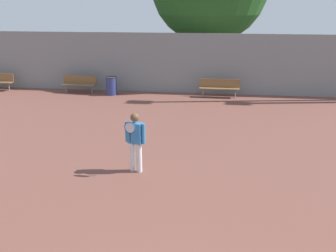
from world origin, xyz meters
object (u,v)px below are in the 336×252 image
at_px(bench_courtside_near, 79,82).
at_px(tennis_player, 135,139).
at_px(bench_courtside_far, 219,86).
at_px(trash_bin, 111,86).

bearing_deg(bench_courtside_near, tennis_player, -61.69).
relative_size(bench_courtside_near, bench_courtside_far, 0.89).
bearing_deg(trash_bin, bench_courtside_near, 172.29).
distance_m(bench_courtside_far, trash_bin, 5.17).
distance_m(bench_courtside_near, trash_bin, 1.71).
bearing_deg(bench_courtside_far, tennis_player, -103.05).
bearing_deg(bench_courtside_near, trash_bin, -7.71).
bearing_deg(bench_courtside_near, bench_courtside_far, 0.00).
xyz_separation_m(tennis_player, bench_courtside_near, (-4.80, 8.91, -0.40)).
xyz_separation_m(bench_courtside_far, trash_bin, (-5.17, -0.23, -0.08)).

